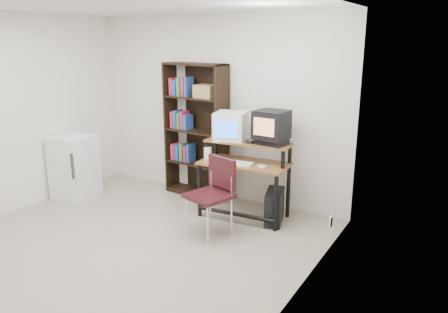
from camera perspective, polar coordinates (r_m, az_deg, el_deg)
The scene contains 19 objects.
floor at distance 5.13m, azimuth -12.84°, elevation -11.40°, with size 4.00×4.00×0.01m, color #A19786.
ceiling at distance 4.62m, azimuth -14.82°, elevation 18.94°, with size 4.00×4.00×0.01m, color white.
back_wall at distance 6.27m, azimuth -0.99°, elevation 6.37°, with size 4.00×0.01×2.60m, color silver.
left_wall at distance 6.25m, azimuth -27.17°, elevation 4.67°, with size 0.01×4.00×2.60m, color silver.
right_wall at distance 3.64m, azimuth 9.60°, elevation -0.28°, with size 0.01×4.00×2.60m, color silver.
computer_desk at distance 5.58m, azimuth 2.72°, elevation -1.29°, with size 1.16×0.64×0.98m.
crt_monitor at distance 5.69m, azimuth 0.85°, elevation 3.97°, with size 0.48×0.48×0.37m.
vcr at distance 5.47m, azimuth 6.28°, elevation 1.87°, with size 0.36×0.26×0.08m, color black.
crt_tv at distance 5.44m, azimuth 6.21°, elevation 4.15°, with size 0.41×0.40×0.36m.
cd_spindle at distance 5.52m, azimuth 3.38°, elevation 1.91°, with size 0.12×0.12×0.05m, color #26262B.
keyboard at distance 5.49m, azimuth 1.31°, elevation -0.92°, with size 0.47×0.21×0.04m, color silver.
mousepad at distance 5.37m, azimuth 4.97°, elevation -1.52°, with size 0.22×0.18×0.01m, color black.
mouse at distance 5.36m, azimuth 4.97°, elevation -1.33°, with size 0.10×0.06×0.03m, color white.
desk_speaker at distance 5.70m, azimuth -2.12°, elevation 0.38°, with size 0.08×0.07×0.17m, color silver.
pc_tower at distance 5.57m, azimuth 6.60°, elevation -6.52°, with size 0.20×0.45×0.42m, color black.
school_chair at distance 5.11m, azimuth -1.32°, elevation -4.14°, with size 0.57×0.57×0.92m.
bookshelf at distance 6.34m, azimuth -3.57°, elevation 3.55°, with size 0.99×0.42×1.93m.
mini_fridge at distance 6.70m, azimuth -18.93°, elevation -1.31°, with size 0.60×0.60×0.91m.
wall_outlet at distance 5.01m, azimuth 13.75°, elevation -8.30°, with size 0.02×0.08×0.12m, color beige.
Camera 1 is at (3.23, -3.29, 2.25)m, focal length 35.00 mm.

